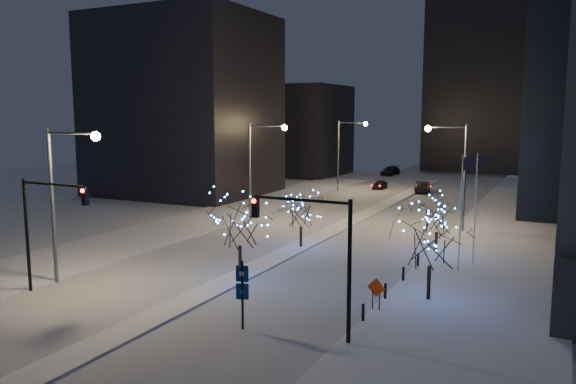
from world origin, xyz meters
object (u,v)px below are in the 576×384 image
Objects in this scene: traffic_signal_east at (319,244)px; holiday_tree_median_near at (240,221)px; street_lamp_w_near at (63,184)px; street_lamp_w_far at (345,145)px; wayfinding_sign at (242,287)px; car_mid at (423,187)px; construction_sign at (376,291)px; holiday_tree_plaza_far at (437,215)px; holiday_tree_plaza_near at (430,239)px; traffic_signal_west at (44,218)px; holiday_tree_median_far at (301,211)px; street_lamp_east at (455,163)px; street_lamp_w_mid at (259,157)px; car_near at (380,184)px; car_far at (390,171)px.

traffic_signal_east is 10.77m from holiday_tree_median_near.
street_lamp_w_far is (0.00, 50.00, 0.00)m from street_lamp_w_near.
holiday_tree_median_near reaches higher than wayfinding_sign.
construction_sign is (8.80, -49.22, 0.45)m from car_mid.
holiday_tree_median_near reaches higher than holiday_tree_plaza_far.
wayfinding_sign is at bearing -6.24° from street_lamp_w_near.
street_lamp_w_near is at bearing -161.88° from holiday_tree_plaza_near.
traffic_signal_west is 22.81m from holiday_tree_plaza_near.
holiday_tree_median_far is (9.16, 15.62, -3.38)m from street_lamp_w_near.
street_lamp_w_near is 1.43× the size of traffic_signal_west.
holiday_tree_median_far is at bearing -128.52° from street_lamp_east.
traffic_signal_west is 13.69m from wayfinding_sign.
street_lamp_w_mid is at bearing 134.32° from holiday_tree_median_far.
wayfinding_sign is at bearing 87.87° from car_mid.
street_lamp_w_mid is at bearing -97.79° from car_near.
car_far is (-19.08, 45.35, -5.66)m from street_lamp_east.
street_lamp_w_near is 1.72× the size of holiday_tree_median_near.
holiday_tree_median_far is at bearing -76.64° from car_far.
wayfinding_sign is (-5.08, -29.53, -4.24)m from street_lamp_east.
holiday_tree_median_near reaches higher than car_mid.
street_lamp_w_far is 5.52× the size of construction_sign.
holiday_tree_median_near is at bearing -173.47° from holiday_tree_plaza_near.
car_near is 0.70× the size of car_far.
holiday_tree_plaza_far is at bearing -18.47° from street_lamp_w_mid.
traffic_signal_east is (17.88, -1.00, -1.74)m from street_lamp_w_near.
traffic_signal_east is at bearing -113.87° from holiday_tree_plaza_near.
holiday_tree_plaza_near reaches higher than car_near.
street_lamp_w_mid is 19.26m from street_lamp_east.
holiday_tree_median_near is (-9.58, -22.36, -2.45)m from street_lamp_east.
traffic_signal_east is at bearing 3.29° from traffic_signal_west.
car_far is at bearing 90.43° from traffic_signal_west.
holiday_tree_plaza_near is (10.99, -46.10, 2.94)m from car_mid.
car_near is at bearing 96.55° from holiday_tree_median_near.
holiday_tree_plaza_far is at bearing 85.34° from traffic_signal_east.
street_lamp_w_far is at bearing 86.31° from wayfinding_sign.
holiday_tree_median_near is at bearing 40.54° from traffic_signal_west.
holiday_tree_median_far reaches higher than car_near.
street_lamp_w_mid is 1.43× the size of traffic_signal_east.
traffic_signal_east is 18.84m from holiday_tree_median_far.
street_lamp_w_mid is 1.84× the size of car_far.
street_lamp_east is (19.02, -22.00, -0.05)m from street_lamp_w_far.
construction_sign is at bearing -73.37° from car_near.
holiday_tree_median_near is (8.94, 7.65, -0.76)m from traffic_signal_west.
traffic_signal_west is 3.86× the size of construction_sign.
street_lamp_w_mid is at bearing -85.65° from car_far.
holiday_tree_plaza_far is 2.53× the size of construction_sign.
wayfinding_sign is (10.10, -55.89, 1.56)m from car_near.
street_lamp_east is 1.43× the size of traffic_signal_east.
car_far is 0.93× the size of holiday_tree_median_near.
traffic_signal_west is (0.50, -2.00, -1.74)m from street_lamp_w_near.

